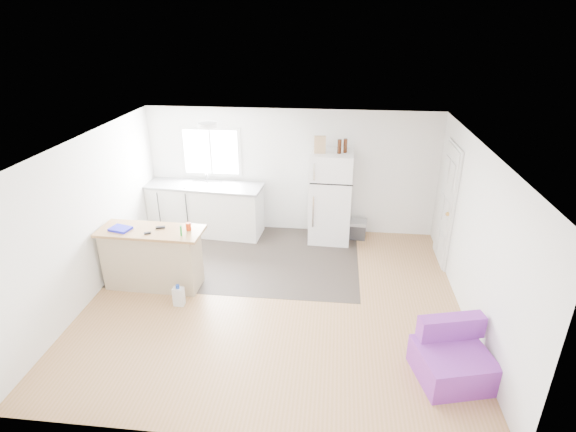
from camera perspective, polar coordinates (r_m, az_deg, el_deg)
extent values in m
cube|color=#A17443|center=(6.94, -1.74, -10.50)|extent=(5.50, 5.00, 0.01)
cube|color=white|center=(5.92, -2.03, 9.07)|extent=(5.50, 5.00, 0.01)
cube|color=white|center=(8.64, 0.43, 5.63)|extent=(5.50, 0.01, 2.40)
cube|color=white|center=(4.25, -6.72, -16.06)|extent=(5.50, 0.01, 2.40)
cube|color=white|center=(7.22, -24.01, -0.33)|extent=(0.01, 5.00, 2.40)
cube|color=white|center=(6.57, 22.66, -2.49)|extent=(0.01, 5.00, 2.40)
cube|color=#2F2723|center=(8.09, -5.64, -5.10)|extent=(4.05, 2.50, 0.00)
cube|color=white|center=(8.81, -9.75, 8.04)|extent=(1.18, 0.04, 0.98)
cube|color=white|center=(8.79, -9.78, 8.00)|extent=(1.05, 0.01, 0.85)
cube|color=white|center=(8.79, -9.79, 7.99)|extent=(0.03, 0.02, 0.85)
cube|color=white|center=(8.00, 19.47, 1.25)|extent=(0.05, 0.82, 2.03)
cube|color=white|center=(8.00, 19.55, 1.28)|extent=(0.03, 0.92, 2.10)
sphere|color=gold|center=(7.71, 19.61, 0.25)|extent=(0.07, 0.07, 0.07)
cylinder|color=white|center=(7.32, -10.19, 11.30)|extent=(0.30, 0.30, 0.07)
cube|color=white|center=(8.89, -10.37, 0.77)|extent=(2.21, 0.83, 0.95)
cube|color=gray|center=(8.71, -10.62, 3.79)|extent=(2.28, 0.87, 0.04)
cube|color=silver|center=(8.68, -10.67, 3.71)|extent=(0.63, 0.50, 0.06)
cube|color=tan|center=(7.33, -16.81, -5.25)|extent=(1.46, 0.56, 0.93)
cube|color=#AE864A|center=(7.10, -17.06, -1.83)|extent=(1.60, 0.65, 0.04)
cube|color=white|center=(8.36, 5.45, 2.41)|extent=(0.78, 0.74, 1.72)
cube|color=black|center=(7.90, 5.50, 4.00)|extent=(0.76, 0.04, 0.02)
cube|color=silver|center=(7.82, 3.33, 5.62)|extent=(0.03, 0.02, 0.31)
cube|color=silver|center=(8.10, 3.21, 0.54)|extent=(0.03, 0.02, 0.60)
cube|color=#323235|center=(8.76, 8.42, -1.81)|extent=(0.46, 0.33, 0.29)
cube|color=gray|center=(8.69, 8.49, -0.78)|extent=(0.48, 0.35, 0.06)
cube|color=purple|center=(5.87, 20.13, -17.30)|extent=(0.97, 0.93, 0.38)
cube|color=purple|center=(5.88, 20.00, -13.06)|extent=(0.82, 0.38, 0.28)
cube|color=silver|center=(6.92, -13.71, -9.91)|extent=(0.16, 0.12, 0.29)
cylinder|color=#1940B0|center=(6.82, -13.85, -8.70)|extent=(0.06, 0.06, 0.06)
cylinder|color=green|center=(7.04, -13.17, -4.89)|extent=(0.15, 0.29, 1.12)
sphere|color=beige|center=(7.26, -13.88, -8.98)|extent=(0.13, 0.13, 0.13)
cylinder|color=red|center=(6.91, -12.53, -1.31)|extent=(0.09, 0.09, 0.12)
cube|color=#1617CF|center=(7.23, -20.51, -1.53)|extent=(0.35, 0.29, 0.04)
cube|color=black|center=(7.09, -15.90, -1.40)|extent=(0.15, 0.09, 0.03)
cube|color=black|center=(6.97, -17.42, -2.09)|extent=(0.11, 0.08, 0.03)
cube|color=tan|center=(7.98, 4.07, 9.03)|extent=(0.21, 0.12, 0.30)
cylinder|color=#37180A|center=(7.99, 6.54, 8.77)|extent=(0.08, 0.08, 0.25)
cylinder|color=#37180A|center=(8.05, 7.29, 8.85)|extent=(0.08, 0.08, 0.25)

